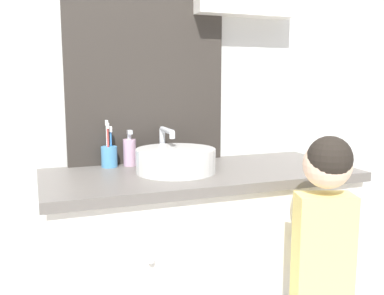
% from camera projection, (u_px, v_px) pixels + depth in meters
% --- Properties ---
extents(wall_back, '(3.20, 0.18, 2.50)m').
position_uv_depth(wall_back, '(179.00, 43.00, 1.82)').
color(wall_back, silver).
rests_on(wall_back, ground_plane).
extents(vanity_counter, '(1.18, 0.51, 0.79)m').
position_uv_depth(vanity_counter, '(201.00, 267.00, 1.70)').
color(vanity_counter, silver).
rests_on(vanity_counter, ground_plane).
extents(sink_basin, '(0.30, 0.35, 0.16)m').
position_uv_depth(sink_basin, '(176.00, 160.00, 1.61)').
color(sink_basin, silver).
rests_on(sink_basin, vanity_counter).
extents(toothbrush_holder, '(0.06, 0.06, 0.19)m').
position_uv_depth(toothbrush_holder, '(109.00, 155.00, 1.70)').
color(toothbrush_holder, '#4C93C6').
rests_on(toothbrush_holder, vanity_counter).
extents(soap_dispenser, '(0.05, 0.05, 0.15)m').
position_uv_depth(soap_dispenser, '(130.00, 152.00, 1.73)').
color(soap_dispenser, '#CCA3BC').
rests_on(soap_dispenser, vanity_counter).
extents(child_figure, '(0.29, 0.42, 0.96)m').
position_uv_depth(child_figure, '(323.00, 254.00, 1.37)').
color(child_figure, slate).
rests_on(child_figure, ground_plane).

